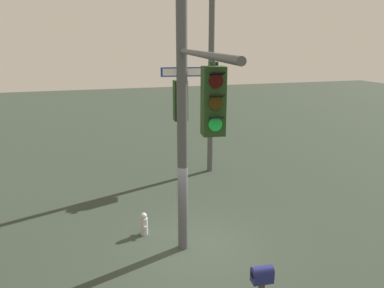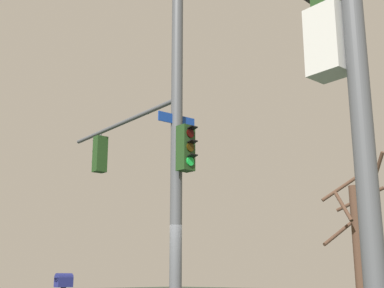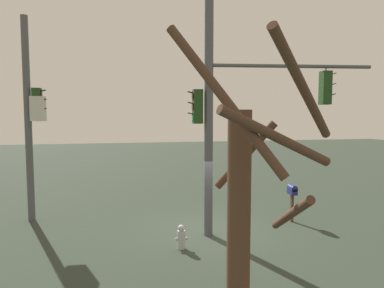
# 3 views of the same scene
# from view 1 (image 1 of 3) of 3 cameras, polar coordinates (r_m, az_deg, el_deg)

# --- Properties ---
(ground_plane) EXTENTS (80.00, 80.00, 0.00)m
(ground_plane) POSITION_cam_1_polar(r_m,az_deg,el_deg) (11.30, 0.56, -15.74)
(ground_plane) COLOR #2E392D
(main_signal_pole_assembly) EXTENTS (6.06, 3.54, 9.17)m
(main_signal_pole_assembly) POSITION_cam_1_polar(r_m,az_deg,el_deg) (9.27, -0.38, 9.60)
(main_signal_pole_assembly) COLOR #4C4F54
(main_signal_pole_assembly) RESTS_ON ground
(secondary_pole_assembly) EXTENTS (0.80, 0.44, 7.66)m
(secondary_pole_assembly) POSITION_cam_1_polar(r_m,az_deg,el_deg) (16.55, 3.04, 9.04)
(secondary_pole_assembly) COLOR #4C4F54
(secondary_pole_assembly) RESTS_ON ground
(fire_hydrant) EXTENTS (0.38, 0.24, 0.73)m
(fire_hydrant) POSITION_cam_1_polar(r_m,az_deg,el_deg) (11.97, -7.36, -12.08)
(fire_hydrant) COLOR #B2B2B7
(fire_hydrant) RESTS_ON ground
(mailbox) EXTENTS (0.27, 0.46, 1.41)m
(mailbox) POSITION_cam_1_polar(r_m,az_deg,el_deg) (8.29, 10.66, -19.67)
(mailbox) COLOR #4C3823
(mailbox) RESTS_ON ground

